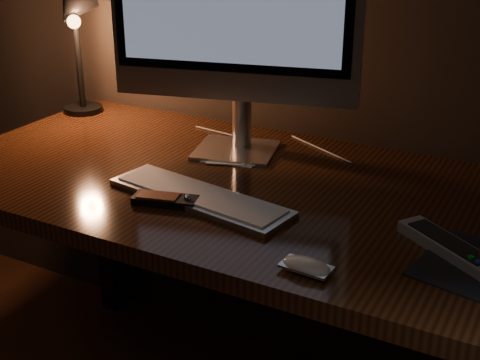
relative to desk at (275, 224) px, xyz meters
The scene contains 9 objects.
desk is the anchor object (origin of this frame).
monitor 0.54m from the desk, 151.31° to the left, with size 0.61×0.22×0.65m.
keyboard 0.26m from the desk, 113.23° to the right, with size 0.44×0.12×0.02m, color silver.
mouse 0.46m from the desk, 57.49° to the right, with size 0.09×0.05×0.02m, color white.
media_remote 0.32m from the desk, 119.11° to the right, with size 0.15×0.09×0.03m.
tv_remote 0.50m from the desk, 22.45° to the right, with size 0.22×0.17×0.03m.
papers 0.20m from the desk, 163.72° to the left, with size 0.13×0.09×0.01m, color white.
desk_lamp 0.83m from the desk, 168.59° to the left, with size 0.18×0.20×0.39m.
cable 0.26m from the desk, 117.51° to the left, with size 0.00×0.00×0.49m, color white.
Camera 1 is at (0.62, 0.60, 1.36)m, focal length 50.00 mm.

